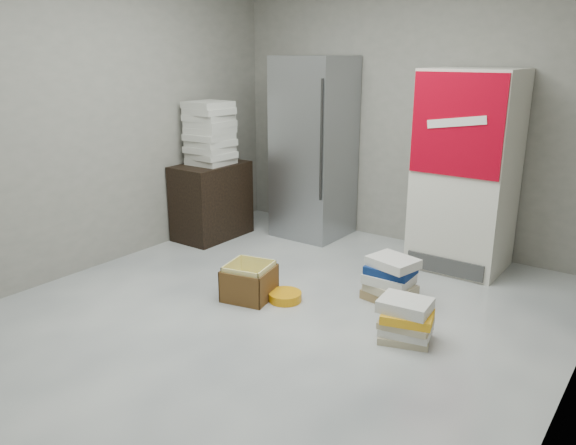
% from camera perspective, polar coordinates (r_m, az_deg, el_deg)
% --- Properties ---
extents(ground, '(5.00, 5.00, 0.00)m').
position_cam_1_polar(ground, '(4.17, -3.47, -10.66)').
color(ground, silver).
rests_on(ground, ground).
extents(room_shell, '(4.04, 5.04, 2.82)m').
position_cam_1_polar(room_shell, '(3.70, -3.98, 14.83)').
color(room_shell, gray).
rests_on(room_shell, ground).
extents(steel_fridge, '(0.70, 0.72, 1.90)m').
position_cam_1_polar(steel_fridge, '(6.03, 2.66, 7.53)').
color(steel_fridge, gray).
rests_on(steel_fridge, ground).
extents(coke_cooler, '(0.80, 0.73, 1.80)m').
position_cam_1_polar(coke_cooler, '(5.32, 17.66, 5.00)').
color(coke_cooler, silver).
rests_on(coke_cooler, ground).
extents(wood_shelf, '(0.50, 0.80, 0.80)m').
position_cam_1_polar(wood_shelf, '(6.10, -7.77, 2.21)').
color(wood_shelf, black).
rests_on(wood_shelf, ground).
extents(supply_box_stack, '(0.45, 0.44, 0.65)m').
position_cam_1_polar(supply_box_stack, '(5.95, -7.94, 8.97)').
color(supply_box_stack, beige).
rests_on(supply_box_stack, wood_shelf).
extents(phonebook_stack_main, '(0.43, 0.38, 0.37)m').
position_cam_1_polar(phonebook_stack_main, '(4.60, 10.34, -5.68)').
color(phonebook_stack_main, olive).
rests_on(phonebook_stack_main, ground).
extents(phonebook_stack_side, '(0.42, 0.36, 0.30)m').
position_cam_1_polar(phonebook_stack_side, '(4.03, 11.87, -9.69)').
color(phonebook_stack_side, tan).
rests_on(phonebook_stack_side, ground).
extents(cardboard_box, '(0.44, 0.44, 0.30)m').
position_cam_1_polar(cardboard_box, '(4.61, -3.95, -6.24)').
color(cardboard_box, yellow).
rests_on(cardboard_box, ground).
extents(bucket_lid, '(0.31, 0.31, 0.07)m').
position_cam_1_polar(bucket_lid, '(4.58, -0.30, -7.53)').
color(bucket_lid, orange).
rests_on(bucket_lid, ground).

